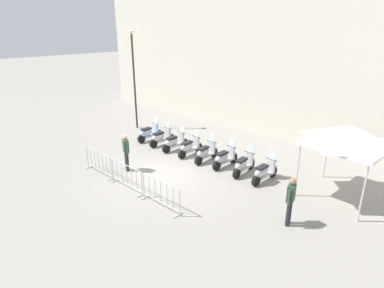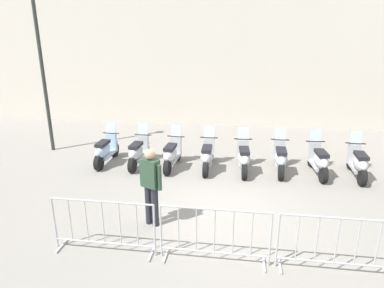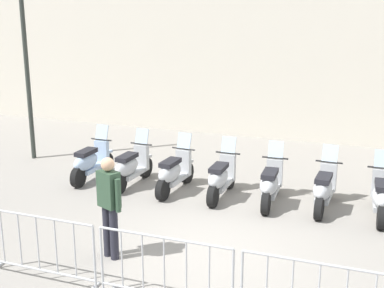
{
  "view_description": "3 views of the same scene",
  "coord_description": "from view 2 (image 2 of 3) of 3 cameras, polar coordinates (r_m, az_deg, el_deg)",
  "views": [
    {
      "loc": [
        10.55,
        -8.01,
        6.39
      ],
      "look_at": [
        0.15,
        1.79,
        1.02
      ],
      "focal_mm": 30.22,
      "sensor_mm": 36.0,
      "label": 1
    },
    {
      "loc": [
        0.79,
        -6.86,
        3.88
      ],
      "look_at": [
        -1.12,
        2.11,
        0.9
      ],
      "focal_mm": 30.83,
      "sensor_mm": 36.0,
      "label": 2
    },
    {
      "loc": [
        3.13,
        -7.51,
        4.08
      ],
      "look_at": [
        -1.17,
        1.91,
        1.29
      ],
      "focal_mm": 48.68,
      "sensor_mm": 36.0,
      "label": 3
    }
  ],
  "objects": [
    {
      "name": "motorcycle_2",
      "position": [
        10.14,
        -3.5,
        -1.79
      ],
      "size": [
        0.56,
        1.72,
        1.24
      ],
      "color": "black",
      "rests_on": "ground"
    },
    {
      "name": "street_lamp",
      "position": [
        12.36,
        -24.93,
        15.17
      ],
      "size": [
        0.36,
        0.36,
        6.02
      ],
      "color": "#2D332D",
      "rests_on": "ground"
    },
    {
      "name": "barrier_segment_1",
      "position": [
        6.08,
        3.91,
        -15.57
      ],
      "size": [
        1.98,
        0.57,
        1.07
      ],
      "color": "#B2B5B7",
      "rests_on": "ground"
    },
    {
      "name": "barrier_segment_0",
      "position": [
        6.52,
        -15.05,
        -13.69
      ],
      "size": [
        1.98,
        0.57,
        1.07
      ],
      "color": "#B2B5B7",
      "rests_on": "ground"
    },
    {
      "name": "ground_plane",
      "position": [
        7.92,
        4.85,
        -11.39
      ],
      "size": [
        120.0,
        120.0,
        0.0
      ],
      "primitive_type": "plane",
      "color": "gray"
    },
    {
      "name": "officer_mid_plaza",
      "position": [
        6.98,
        -7.13,
        -6.69
      ],
      "size": [
        0.53,
        0.32,
        1.73
      ],
      "color": "#23232D",
      "rests_on": "ground"
    },
    {
      "name": "motorcycle_1",
      "position": [
        10.44,
        -9.29,
        -1.41
      ],
      "size": [
        0.56,
        1.72,
        1.24
      ],
      "color": "black",
      "rests_on": "ground"
    },
    {
      "name": "motorcycle_6",
      "position": [
        10.3,
        21.07,
        -2.68
      ],
      "size": [
        0.61,
        1.72,
        1.24
      ],
      "color": "black",
      "rests_on": "ground"
    },
    {
      "name": "barrier_segment_2",
      "position": [
        6.32,
        23.69,
        -15.81
      ],
      "size": [
        1.98,
        0.57,
        1.07
      ],
      "color": "#B2B5B7",
      "rests_on": "ground"
    },
    {
      "name": "motorcycle_4",
      "position": [
        9.96,
        8.91,
        -2.35
      ],
      "size": [
        0.6,
        1.72,
        1.24
      ],
      "color": "black",
      "rests_on": "ground"
    },
    {
      "name": "motorcycle_5",
      "position": [
        10.14,
        15.01,
        -2.4
      ],
      "size": [
        0.56,
        1.72,
        1.24
      ],
      "color": "black",
      "rests_on": "ground"
    },
    {
      "name": "motorcycle_0",
      "position": [
        10.83,
        -14.74,
        -1.06
      ],
      "size": [
        0.56,
        1.72,
        1.24
      ],
      "color": "black",
      "rests_on": "ground"
    },
    {
      "name": "motorcycle_7",
      "position": [
        10.57,
        26.79,
        -2.93
      ],
      "size": [
        0.56,
        1.72,
        1.24
      ],
      "color": "black",
      "rests_on": "ground"
    },
    {
      "name": "motorcycle_3",
      "position": [
        10.0,
        2.66,
        -2.05
      ],
      "size": [
        0.56,
        1.73,
        1.24
      ],
      "color": "black",
      "rests_on": "ground"
    }
  ]
}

